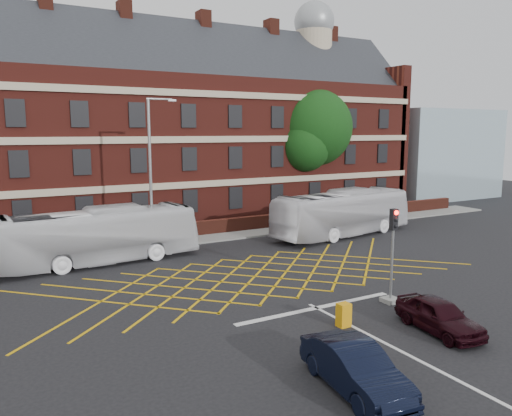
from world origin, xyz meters
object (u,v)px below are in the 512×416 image
bus_left (97,236)px  bus_right (343,213)px  utility_cabinet (344,315)px  deciduous_tree (313,133)px  car_maroon (439,315)px  traffic_light_near (392,264)px  street_lamp (152,201)px  car_navy (355,368)px

bus_left → bus_right: bus_right is taller
bus_right → utility_cabinet: bearing=132.3°
deciduous_tree → car_maroon: bearing=-115.6°
bus_left → utility_cabinet: size_ratio=12.41×
traffic_light_near → street_lamp: street_lamp is taller
car_maroon → bus_right: bearing=69.6°
traffic_light_near → deciduous_tree: bearing=62.6°
bus_right → car_maroon: 17.92m
car_navy → deciduous_tree: size_ratio=0.38×
car_navy → car_maroon: bearing=24.6°
bus_left → utility_cabinet: (6.37, -14.47, -1.16)m
bus_right → car_navy: size_ratio=2.80×
bus_left → utility_cabinet: bus_left is taller
utility_cabinet → deciduous_tree: bearing=56.9°
car_maroon → utility_cabinet: bearing=149.4°
bus_right → street_lamp: (-13.88, 1.52, 1.69)m
bus_left → deciduous_tree: bearing=-72.1°
bus_right → utility_cabinet: bus_right is taller
traffic_light_near → street_lamp: (-6.45, 14.05, 1.61)m
deciduous_tree → bus_right: bearing=-112.5°
car_navy → street_lamp: size_ratio=0.45×
bus_left → bus_right: 17.47m
bus_right → car_navy: (-13.95, -17.72, -0.97)m
car_maroon → traffic_light_near: 3.63m
bus_right → deciduous_tree: (3.75, 9.06, 5.75)m
traffic_light_near → utility_cabinet: size_ratio=4.53×
bus_left → deciduous_tree: 23.49m
car_maroon → traffic_light_near: size_ratio=0.90×
deciduous_tree → street_lamp: bearing=-156.9°
utility_cabinet → traffic_light_near: bearing=17.7°
traffic_light_near → street_lamp: bearing=114.6°
bus_left → utility_cabinet: 15.85m
car_maroon → utility_cabinet: (-2.86, 2.20, -0.18)m
car_navy → car_maroon: size_ratio=1.12×
traffic_light_near → street_lamp: size_ratio=0.44×
bus_left → deciduous_tree: size_ratio=1.02×
deciduous_tree → utility_cabinet: deciduous_tree is taller
bus_right → utility_cabinet: 17.66m
utility_cabinet → car_navy: bearing=-125.4°
deciduous_tree → street_lamp: (-17.64, -7.54, -4.05)m
traffic_light_near → car_navy: bearing=-141.4°
bus_left → street_lamp: 4.04m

